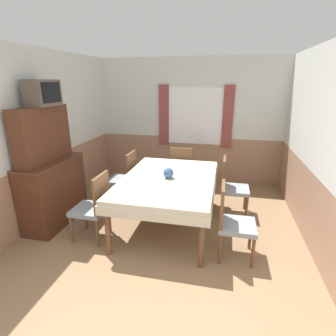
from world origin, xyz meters
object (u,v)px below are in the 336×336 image
at_px(chair_left_near, 94,205).
at_px(chair_left_far, 125,177).
at_px(sideboard, 51,176).
at_px(vase, 168,173).
at_px(dining_table, 169,184).
at_px(chair_head_window, 182,169).
at_px(chair_right_near, 232,220).
at_px(tv, 43,93).
at_px(chair_right_far, 231,185).

relative_size(chair_left_near, chair_left_far, 1.00).
distance_m(sideboard, vase, 1.78).
bearing_deg(vase, dining_table, 89.85).
xyz_separation_m(dining_table, chair_head_window, (0.00, 1.22, -0.16)).
height_order(chair_right_near, sideboard, sideboard).
bearing_deg(dining_table, chair_left_near, -147.66).
bearing_deg(chair_right_near, sideboard, -96.41).
bearing_deg(chair_left_near, tv, 66.19).
relative_size(chair_head_window, sideboard, 0.54).
distance_m(chair_right_near, sideboard, 2.70).
distance_m(dining_table, chair_left_far, 1.10).
distance_m(chair_left_near, chair_right_far, 2.17).
distance_m(chair_left_near, chair_head_window, 2.02).
distance_m(dining_table, chair_right_far, 1.10).
bearing_deg(sideboard, chair_head_window, 40.38).
bearing_deg(vase, chair_right_far, 32.99).
bearing_deg(chair_right_near, chair_head_window, -152.97).
xyz_separation_m(chair_right_far, sideboard, (-2.67, -0.86, 0.24)).
bearing_deg(dining_table, sideboard, -170.97).
distance_m(chair_right_far, chair_left_far, 1.83).
distance_m(chair_right_near, tv, 3.05).
xyz_separation_m(sideboard, tv, (0.02, 0.06, 1.21)).
relative_size(chair_right_far, sideboard, 0.54).
distance_m(chair_head_window, sideboard, 2.32).
relative_size(chair_left_near, chair_right_near, 1.00).
height_order(chair_right_far, vase, chair_right_far).
bearing_deg(chair_right_near, vase, -121.67).
xyz_separation_m(chair_head_window, vase, (-0.00, -1.23, 0.34)).
relative_size(chair_right_far, chair_head_window, 1.00).
bearing_deg(chair_left_near, sideboard, 70.35).
bearing_deg(sideboard, chair_left_far, 45.59).
height_order(chair_head_window, sideboard, sideboard).
bearing_deg(sideboard, tv, 76.05).
relative_size(sideboard, vase, 11.65).
xyz_separation_m(chair_left_near, vase, (0.92, 0.57, 0.34)).
height_order(chair_right_near, chair_left_far, same).
distance_m(chair_left_far, sideboard, 1.23).
bearing_deg(tv, vase, 6.58).
xyz_separation_m(chair_left_near, chair_right_near, (1.83, 0.00, 0.00)).
height_order(tv, vase, tv).
relative_size(chair_left_near, vase, 6.23).
bearing_deg(chair_head_window, chair_right_far, -34.75).
relative_size(dining_table, sideboard, 1.10).
xyz_separation_m(chair_left_far, sideboard, (-0.84, -0.86, 0.24)).
distance_m(dining_table, chair_right_near, 1.10).
bearing_deg(dining_table, vase, -90.15).
relative_size(chair_right_near, vase, 6.23).
bearing_deg(chair_right_near, chair_left_far, -122.34).
bearing_deg(chair_left_far, vase, -123.00).
bearing_deg(sideboard, chair_left_near, -19.65).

